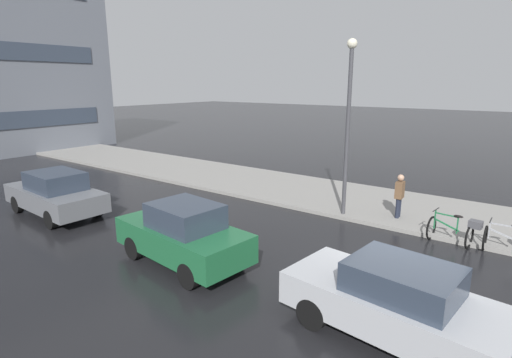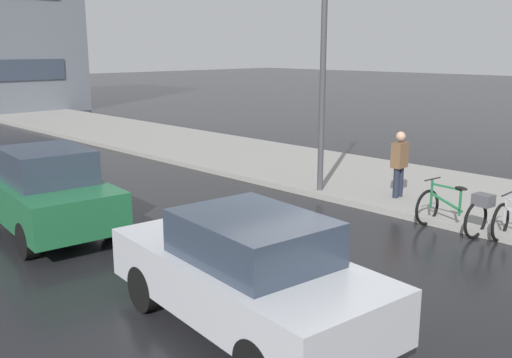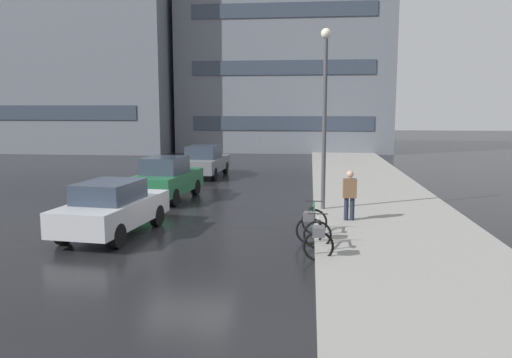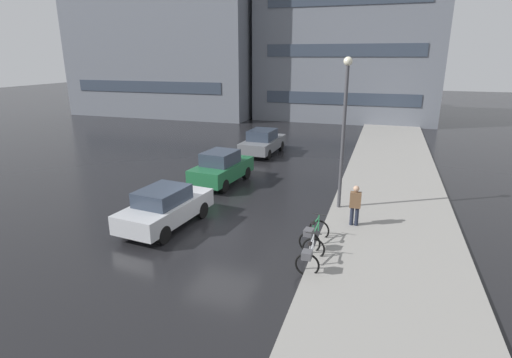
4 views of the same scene
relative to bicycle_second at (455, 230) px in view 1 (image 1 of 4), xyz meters
The scene contains 8 objects.
ground_plane 3.58m from the bicycle_second, behind, with size 140.00×140.00×0.00m, color black.
sidewalk_kerb 10.77m from the bicycle_second, 76.64° to the left, with size 4.80×60.00×0.14m, color gray.
bicycle_second is the anchor object (origin of this frame).
car_silver 5.58m from the bicycle_second, behind, with size 2.16×4.21×1.54m.
car_green 7.95m from the bicycle_second, 135.23° to the left, with size 2.12×4.06×1.68m.
car_grey 13.53m from the bicycle_second, 114.27° to the left, with size 2.02×4.44×1.63m.
pedestrian 2.39m from the bicycle_second, 60.39° to the left, with size 0.41×0.25×1.68m.
streetlamp 4.94m from the bicycle_second, 83.91° to the left, with size 0.34×0.34×6.14m.
Camera 1 is at (-8.97, -2.32, 4.73)m, focal length 28.00 mm.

